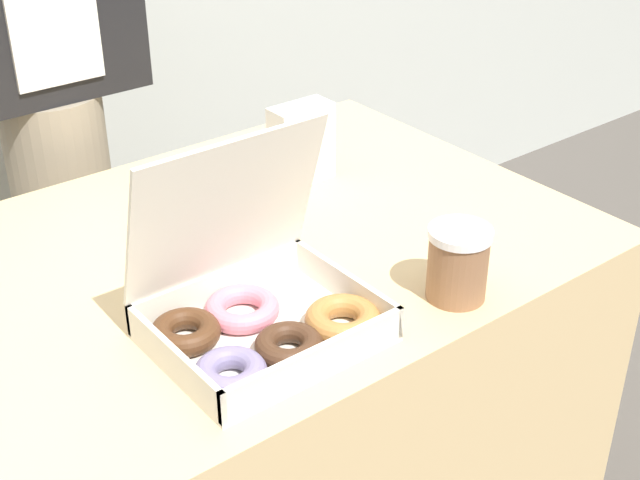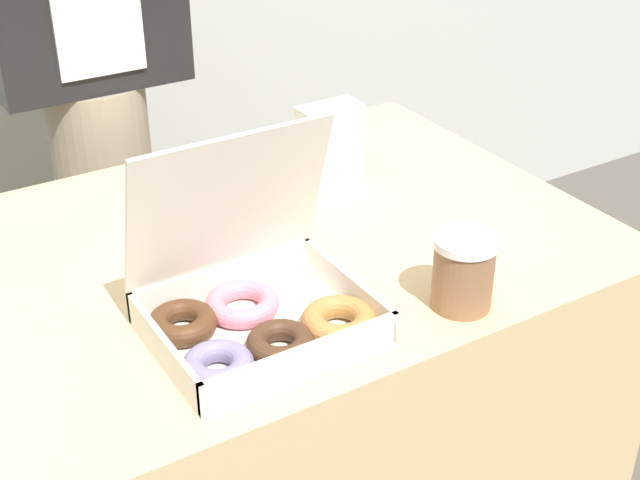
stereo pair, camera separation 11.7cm
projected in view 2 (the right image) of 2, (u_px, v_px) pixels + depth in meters
The scene contains 5 objects.
table at pixel (259, 429), 1.60m from camera, with size 1.10×0.77×0.77m.
donut_box at pixel (254, 309), 1.17m from camera, with size 0.30×0.24×0.27m.
coffee_cup at pixel (463, 272), 1.23m from camera, with size 0.09×0.09×0.11m.
napkin_holder at pixel (329, 143), 1.57m from camera, with size 0.11×0.05×0.14m.
person_customer at pixel (91, 72), 1.76m from camera, with size 0.37×0.20×1.62m.
Camera 2 is at (-0.54, -1.09, 1.48)m, focal length 50.00 mm.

